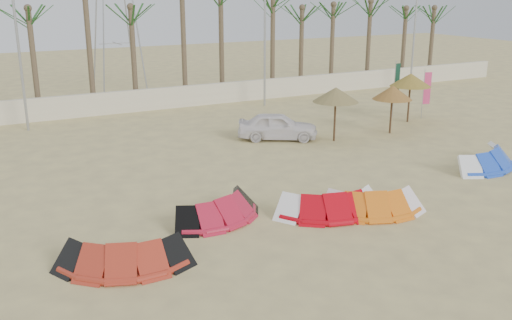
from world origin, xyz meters
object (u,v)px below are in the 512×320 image
kite_red_mid (215,206)px  kite_red_right (326,200)px  kite_orange (367,199)px  parasol_right (411,80)px  kite_blue (480,156)px  car (278,126)px  kite_red_left (120,250)px  parasol_left (336,95)px  parasol_mid (393,93)px

kite_red_mid → kite_red_right: (3.44, -1.22, 0.00)m
kite_orange → parasol_right: size_ratio=1.40×
kite_blue → car: car is taller
kite_red_left → car: 13.96m
kite_blue → kite_orange: bearing=-166.5°
parasol_left → kite_red_mid: bearing=-145.7°
kite_red_left → car: bearing=42.6°
kite_red_right → car: car is taller
kite_red_left → parasol_right: parasol_right is taller
kite_red_right → parasol_mid: size_ratio=1.58×
parasol_left → parasol_mid: parasol_left is taller
kite_red_left → car: size_ratio=1.00×
kite_red_left → parasol_left: bearing=32.2°
kite_red_right → parasol_mid: 11.69m
parasol_left → car: parasol_left is taller
parasol_right → car: 8.41m
kite_red_right → parasol_right: bearing=37.4°
kite_red_left → kite_blue: size_ratio=0.98×
kite_red_left → kite_red_mid: same height
kite_orange → parasol_mid: size_ratio=1.53×
kite_red_mid → parasol_mid: 13.93m
kite_red_mid → car: size_ratio=0.93×
parasol_mid → car: bearing=164.1°
kite_red_mid → kite_blue: same height
car → kite_orange: bearing=-162.3°
kite_orange → kite_red_right: bearing=156.7°
parasol_left → kite_blue: bearing=-64.2°
car → parasol_mid: bearing=-76.1°
kite_orange → kite_blue: bearing=13.5°
kite_blue → parasol_mid: bearing=86.0°
kite_orange → parasol_right: (10.28, 9.38, 1.90)m
kite_red_mid → kite_red_right: 3.65m
kite_red_mid → kite_orange: size_ratio=0.96×
kite_orange → kite_red_left: bearing=179.8°
kite_red_left → parasol_mid: (15.96, 7.82, 1.67)m
kite_blue → kite_red_mid: bearing=179.9°
kite_orange → parasol_mid: (7.71, 7.85, 1.67)m
parasol_mid → kite_red_left: bearing=-153.9°
parasol_mid → kite_red_right: bearing=-140.9°
kite_red_right → parasol_mid: (8.98, 7.30, 1.67)m
car → parasol_left: bearing=-94.3°
kite_red_right → car: (3.31, 8.92, 0.24)m
parasol_mid → parasol_left: bearing=178.7°
car → kite_red_right: bearing=-170.5°
kite_blue → parasol_right: size_ratio=1.47×
kite_red_left → parasol_mid: 17.85m
parasol_mid → kite_red_mid: bearing=-153.9°
parasol_right → car: size_ratio=0.69×
parasol_right → parasol_left: bearing=-166.3°
kite_blue → parasol_right: 8.41m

